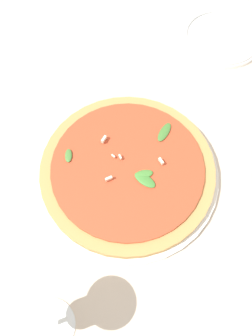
# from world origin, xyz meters

# --- Properties ---
(ground_plane) EXTENTS (6.00, 6.00, 0.00)m
(ground_plane) POSITION_xyz_m (0.00, 0.00, 0.00)
(ground_plane) COLOR beige
(pizza_arugula_main) EXTENTS (0.35, 0.35, 0.05)m
(pizza_arugula_main) POSITION_xyz_m (0.00, 0.01, 0.02)
(pizza_arugula_main) COLOR white
(pizza_arugula_main) RESTS_ON ground_plane
(wine_glass) EXTENTS (0.09, 0.09, 0.16)m
(wine_glass) POSITION_xyz_m (0.22, 0.21, 0.11)
(wine_glass) COLOR white
(wine_glass) RESTS_ON ground_plane
(side_plate_white) EXTENTS (0.19, 0.19, 0.02)m
(side_plate_white) POSITION_xyz_m (-0.35, -0.25, 0.01)
(side_plate_white) COLOR white
(side_plate_white) RESTS_ON ground_plane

